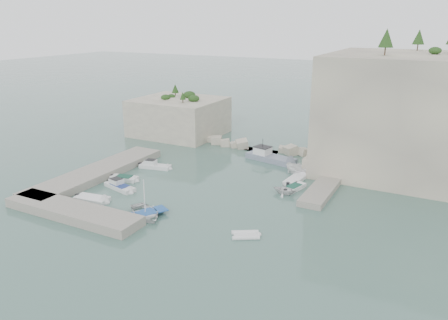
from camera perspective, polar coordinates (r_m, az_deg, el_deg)
The scene contains 21 objects.
ground at distance 56.67m, azimuth -2.84°, elevation -4.54°, with size 400.00×400.00×0.00m, color #476B60.
cliff_east at distance 69.34m, azimuth 24.18°, elevation 5.43°, with size 26.00×22.00×17.00m, color beige.
cliff_terrace at distance 67.63m, azimuth 14.64°, elevation -0.23°, with size 8.00×10.00×2.50m, color beige.
outcrop_west at distance 86.16m, azimuth -5.91°, elevation 5.65°, with size 16.00×14.00×7.00m, color beige.
quay_west at distance 65.59m, azimuth -16.21°, elevation -1.57°, with size 5.00×24.00×1.10m, color #9E9689.
quay_south at distance 53.46m, azimuth -19.20°, elevation -6.36°, with size 18.00×4.00×1.10m, color #9E9689.
ledge_east at distance 60.42m, azimuth 13.23°, elevation -3.15°, with size 3.00×16.00×0.80m, color #9E9689.
breakwater at distance 75.50m, azimuth 5.00°, elevation 1.74°, with size 28.00×3.00×1.40m, color beige.
motorboat_d at distance 60.08m, azimuth -13.42°, elevation -3.70°, with size 5.48×1.63×1.40m, color silver, non-canonical shape.
motorboat_a at distance 67.32m, azimuth -8.97°, elevation -1.06°, with size 5.29×1.57×1.40m, color silver, non-canonical shape.
motorboat_c at distance 63.17m, azimuth -12.88°, elevation -2.58°, with size 4.35×1.58×0.70m, color silver, non-canonical shape.
motorboat_e at distance 57.10m, azimuth -16.83°, elevation -5.15°, with size 4.74×1.94×0.70m, color white, non-canonical shape.
rowboat at distance 51.39m, azimuth -10.21°, elevation -7.26°, with size 3.96×5.55×1.15m, color white.
inflatable_dinghy at distance 46.26m, azimuth 2.82°, elevation -9.96°, with size 3.12×1.51×0.44m, color silver, non-canonical shape.
tender_east_a at distance 57.33m, azimuth 7.87°, elevation -4.42°, with size 2.63×3.04×1.60m, color silver.
tender_east_b at distance 58.95m, azimuth 9.11°, elevation -3.85°, with size 4.28×1.46×0.70m, color white, non-canonical shape.
tender_east_c at distance 62.04m, azimuth 9.32°, elevation -2.74°, with size 5.40×1.74×0.70m, color silver, non-canonical shape.
tender_east_d at distance 64.59m, azimuth 10.12°, elevation -1.94°, with size 1.83×4.87×1.88m, color white.
work_boat at distance 70.37m, azimuth 6.14°, elevation -0.10°, with size 9.09×2.69×2.20m, color slate, non-canonical shape.
rowboat_mast at distance 50.33m, azimuth -10.37°, elevation -4.50°, with size 0.10×0.10×4.20m, color white.
vegetation at distance 70.08m, azimuth 20.96°, elevation 13.74°, with size 53.48×13.88×13.40m.
Camera 1 is at (26.89, -44.99, 21.56)m, focal length 35.00 mm.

